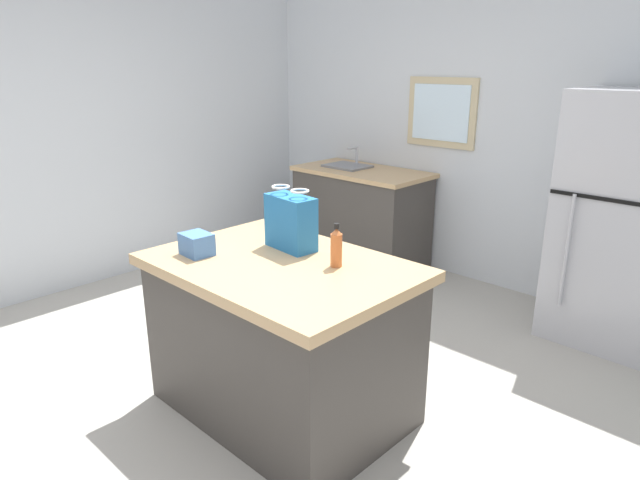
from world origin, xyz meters
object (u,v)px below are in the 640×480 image
kitchen_island (282,337)px  small_box (197,244)px  refrigerator (622,221)px  shopping_bag (291,222)px  bottle (336,247)px

kitchen_island → small_box: bearing=-150.3°
refrigerator → shopping_bag: (-1.14, -1.98, 0.18)m
kitchen_island → refrigerator: bearing=64.8°
shopping_bag → bottle: size_ratio=1.52×
refrigerator → kitchen_island: bearing=-115.2°
kitchen_island → bottle: bearing=31.5°
kitchen_island → bottle: (0.25, 0.16, 0.54)m
refrigerator → bottle: refrigerator is taller
kitchen_island → small_box: 0.69m
shopping_bag → bottle: 0.38m
bottle → small_box: bearing=-149.6°
small_box → bottle: size_ratio=0.73×
kitchen_island → refrigerator: (1.02, 2.17, 0.41)m
kitchen_island → shopping_bag: 0.63m
shopping_bag → bottle: shopping_bag is taller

